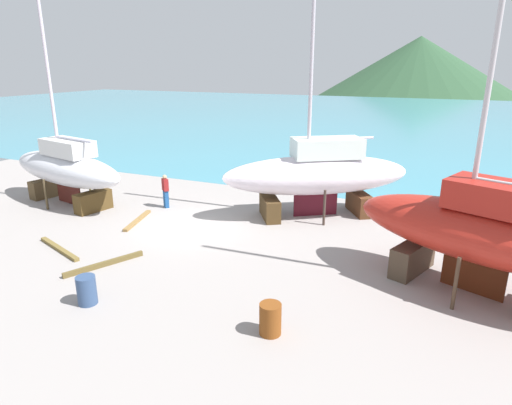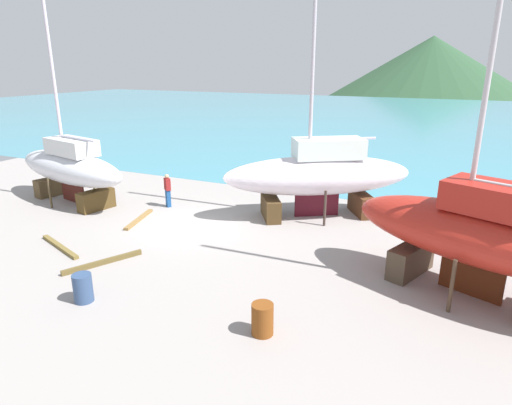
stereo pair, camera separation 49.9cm
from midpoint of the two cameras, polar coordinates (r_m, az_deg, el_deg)
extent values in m
plane|color=gray|center=(18.01, -13.49, -6.39)|extent=(42.06, 42.06, 0.00)
cube|color=teal|center=(64.49, 15.75, 10.59)|extent=(165.74, 79.99, 0.01)
cone|color=#2C4E31|center=(162.77, 21.64, 13.92)|extent=(107.97, 107.97, 31.82)
cube|color=brown|center=(27.39, -24.50, 1.90)|extent=(1.08, 1.96, 1.01)
cube|color=#4D381A|center=(23.80, -19.53, 0.29)|extent=(1.08, 1.96, 1.01)
cylinder|color=#4E3F28|center=(24.91, -24.75, 1.12)|extent=(0.12, 0.12, 1.59)
cylinder|color=#46401C|center=(26.12, -19.89, 2.41)|extent=(0.12, 0.12, 1.59)
ellipsoid|color=silver|center=(25.24, -22.56, 4.24)|extent=(8.86, 4.11, 1.66)
cube|color=#501C15|center=(25.57, -22.19, 1.17)|extent=(2.02, 0.52, 1.16)
cube|color=silver|center=(24.65, -22.36, 6.74)|extent=(3.31, 2.02, 0.83)
cylinder|color=silver|center=(25.06, -24.61, 16.68)|extent=(0.17, 0.17, 9.52)
cylinder|color=#B8B6C8|center=(24.03, -21.71, 7.74)|extent=(2.95, 0.76, 0.12)
cube|color=#4A392B|center=(16.68, 20.32, -6.96)|extent=(1.46, 2.29, 1.10)
cylinder|color=#4A3526|center=(14.58, 25.05, -9.85)|extent=(0.12, 0.12, 1.73)
cylinder|color=#433C25|center=(17.21, 28.90, -6.23)|extent=(0.12, 0.12, 1.73)
ellipsoid|color=red|center=(15.43, 27.77, -3.78)|extent=(8.73, 5.60, 1.79)
cube|color=#501F0D|center=(16.00, 26.99, -8.86)|extent=(1.88, 0.81, 1.25)
cube|color=#A82017|center=(14.95, 29.93, 0.32)|extent=(3.38, 2.62, 0.89)
cylinder|color=#BFB8BD|center=(14.70, 29.31, 16.75)|extent=(0.17, 0.17, 9.22)
cube|color=#49341B|center=(21.21, 2.60, -0.69)|extent=(1.69, 2.08, 1.04)
cube|color=#502E19|center=(22.46, 14.16, -0.17)|extent=(1.69, 2.08, 1.04)
cylinder|color=#42342C|center=(20.36, 9.66, -0.76)|extent=(0.12, 0.12, 1.69)
cylinder|color=#48421F|center=(22.91, 7.63, 1.42)|extent=(0.12, 0.12, 1.69)
ellipsoid|color=white|center=(21.30, 8.73, 3.52)|extent=(9.06, 7.08, 1.86)
cube|color=#50121E|center=(21.74, 8.54, -0.52)|extent=(1.89, 1.26, 1.30)
cube|color=white|center=(21.16, 10.09, 6.97)|extent=(3.59, 3.06, 0.93)
cylinder|color=#BDB5C2|center=(20.58, 8.27, 20.46)|extent=(0.17, 0.17, 10.71)
cylinder|color=silver|center=(21.31, 11.93, 8.12)|extent=(2.76, 1.83, 0.12)
cube|color=navy|center=(23.32, -10.77, 0.55)|extent=(0.39, 0.37, 0.91)
cube|color=maroon|center=(23.11, -10.88, 2.37)|extent=(0.49, 0.46, 0.62)
sphere|color=tan|center=(23.00, -10.94, 3.37)|extent=(0.22, 0.22, 0.22)
cylinder|color=#314970|center=(14.92, -20.72, -10.37)|extent=(0.80, 0.80, 0.93)
cylinder|color=brown|center=(12.49, 2.03, -14.95)|extent=(0.87, 0.87, 0.92)
cube|color=olive|center=(21.67, -14.37, -2.13)|extent=(0.91, 2.73, 0.12)
cube|color=brown|center=(17.40, -18.50, -7.38)|extent=(1.43, 2.78, 0.19)
cube|color=brown|center=(19.52, -23.51, -5.29)|extent=(3.01, 1.24, 0.14)
camera|label=1|loc=(0.25, -89.27, 0.23)|focal=30.71mm
camera|label=2|loc=(0.25, 90.73, -0.23)|focal=30.71mm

